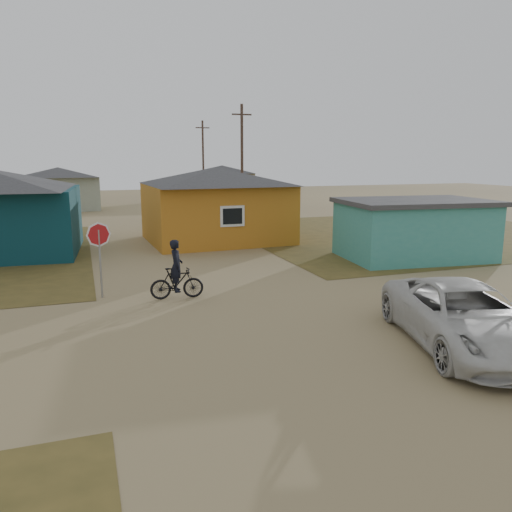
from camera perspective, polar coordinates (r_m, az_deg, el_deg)
The scene contains 11 objects.
ground at distance 13.23m, azimuth 0.53°, elevation -8.18°, with size 120.00×120.00×0.00m, color #947F55.
grass_ne at distance 31.05m, azimuth 16.99°, elevation 2.57°, with size 20.00×18.00×0.00m, color brown.
house_yellow at distance 26.72m, azimuth -4.58°, elevation 6.02°, with size 7.72×6.76×3.90m.
shed_turquoise at distance 23.04m, azimuth 17.59°, elevation 2.98°, with size 6.71×4.93×2.60m.
house_pale_west at distance 45.86m, azimuth -21.58°, elevation 7.23°, with size 7.04×6.15×3.60m.
house_beige_east at distance 53.73m, azimuth -3.88°, elevation 8.44°, with size 6.95×6.05×3.60m.
utility_pole_near at distance 35.41m, azimuth -1.61°, elevation 10.76°, with size 1.40×0.20×8.00m.
utility_pole_far at distance 51.11m, azimuth -6.06°, elevation 10.83°, with size 1.40×0.20×8.00m.
stop_sign at distance 16.33m, azimuth -17.50°, elevation 1.51°, with size 0.79×0.09×2.43m.
cyclist at distance 15.88m, azimuth -9.05°, elevation -2.43°, with size 1.71×0.64×1.89m.
vehicle at distance 12.69m, azimuth 22.73°, elevation -6.39°, with size 2.47×5.35×1.49m, color silver.
Camera 1 is at (-4.22, -11.75, 4.38)m, focal length 35.00 mm.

